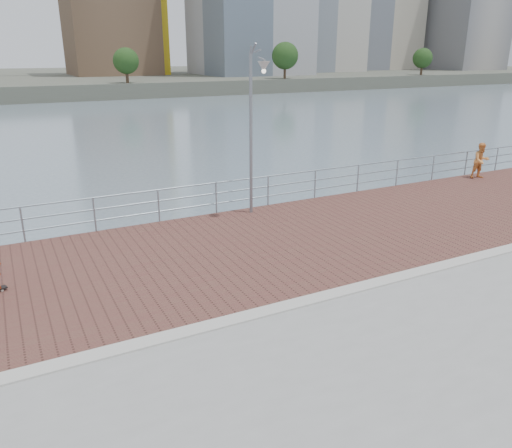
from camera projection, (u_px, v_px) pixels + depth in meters
name	position (u px, v px, depth m)	size (l,w,h in m)	color
water	(295.00, 380.00, 11.81)	(400.00, 400.00, 0.00)	slate
brick_lane	(230.00, 250.00, 14.18)	(40.00, 6.80, 0.02)	brown
curb	(297.00, 304.00, 11.15)	(40.00, 0.40, 0.06)	#B7B5AD
far_shore	(14.00, 80.00, 114.21)	(320.00, 95.00, 2.50)	#4C5142
guardrail	(188.00, 198.00, 16.81)	(39.06, 0.06, 1.13)	#8C9EA8
street_lamp	(256.00, 103.00, 15.97)	(0.39, 1.14, 5.37)	gray
bystander	(481.00, 161.00, 22.03)	(0.76, 0.60, 1.57)	#EB9345
shoreline_trees	(82.00, 59.00, 77.89)	(144.13, 5.00, 6.67)	#473323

